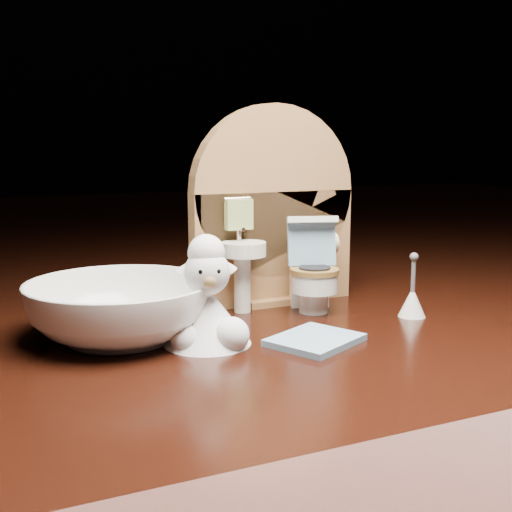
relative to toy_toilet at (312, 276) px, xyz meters
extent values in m
cube|color=#331209|center=(-0.02, -0.03, -0.08)|extent=(2.50, 2.50, 0.10)
cube|color=#A47244|center=(-0.02, 0.03, 0.02)|extent=(0.13, 0.02, 0.09)
cylinder|color=#A47244|center=(-0.02, 0.03, 0.06)|extent=(0.13, 0.02, 0.13)
cube|color=#A47244|center=(-0.02, 0.03, -0.02)|extent=(0.05, 0.04, 0.01)
cylinder|color=white|center=(-0.05, 0.02, 0.00)|extent=(0.01, 0.01, 0.04)
cylinder|color=white|center=(-0.05, 0.01, 0.02)|extent=(0.03, 0.03, 0.01)
cylinder|color=silver|center=(-0.05, 0.02, 0.03)|extent=(0.00, 0.00, 0.01)
cube|color=#9EB465|center=(-0.05, 0.02, 0.05)|extent=(0.02, 0.01, 0.02)
cube|color=#A47244|center=(0.02, 0.02, 0.03)|extent=(0.02, 0.01, 0.02)
cylinder|color=#F8EAB0|center=(0.02, 0.02, 0.02)|extent=(0.02, 0.02, 0.02)
cylinder|color=white|center=(0.00, -0.01, -0.02)|extent=(0.02, 0.02, 0.02)
cylinder|color=white|center=(0.00, -0.01, 0.00)|extent=(0.03, 0.03, 0.01)
cylinder|color=brown|center=(0.00, -0.01, 0.01)|extent=(0.04, 0.04, 0.00)
cube|color=white|center=(0.00, 0.01, 0.00)|extent=(0.03, 0.02, 0.04)
cube|color=#7599B6|center=(0.00, 0.01, 0.02)|extent=(0.04, 0.02, 0.04)
cube|color=white|center=(0.00, 0.00, 0.04)|extent=(0.04, 0.02, 0.01)
cylinder|color=#73A224|center=(0.01, 0.01, 0.02)|extent=(0.01, 0.01, 0.01)
cube|color=#7599B6|center=(-0.04, -0.07, -0.02)|extent=(0.07, 0.06, 0.00)
cone|color=white|center=(0.06, -0.05, -0.01)|extent=(0.02, 0.02, 0.02)
cylinder|color=#59595B|center=(0.06, -0.05, 0.00)|extent=(0.00, 0.00, 0.03)
sphere|color=#59595B|center=(0.06, -0.05, 0.02)|extent=(0.01, 0.01, 0.01)
cone|color=white|center=(-0.10, -0.05, -0.01)|extent=(0.05, 0.05, 0.04)
sphere|color=white|center=(-0.09, -0.06, -0.02)|extent=(0.02, 0.02, 0.02)
sphere|color=white|center=(-0.11, -0.05, -0.02)|extent=(0.02, 0.02, 0.02)
sphere|color=silver|center=(-0.10, -0.05, 0.02)|extent=(0.03, 0.03, 0.03)
sphere|color=tan|center=(-0.10, -0.06, 0.02)|extent=(0.01, 0.01, 0.01)
sphere|color=white|center=(-0.10, -0.05, 0.03)|extent=(0.02, 0.02, 0.02)
cone|color=silver|center=(-0.11, -0.04, 0.02)|extent=(0.01, 0.01, 0.01)
cone|color=silver|center=(-0.09, -0.05, 0.02)|extent=(0.01, 0.01, 0.01)
sphere|color=black|center=(-0.11, -0.06, 0.02)|extent=(0.00, 0.00, 0.00)
sphere|color=black|center=(-0.10, -0.06, 0.02)|extent=(0.00, 0.00, 0.00)
imported|color=white|center=(-0.14, -0.01, -0.01)|extent=(0.12, 0.12, 0.04)
camera|label=1|loc=(-0.23, -0.40, 0.09)|focal=45.00mm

